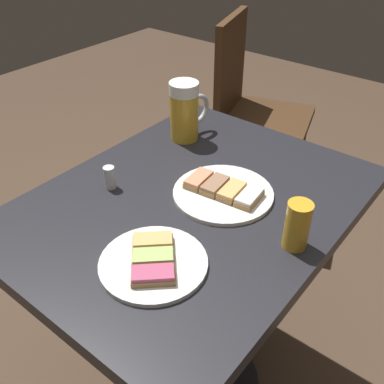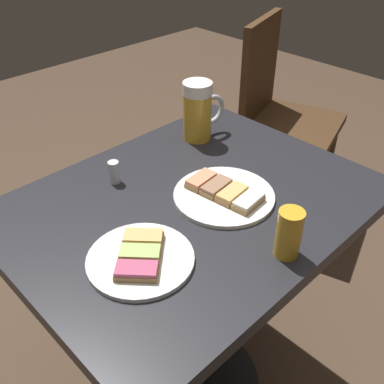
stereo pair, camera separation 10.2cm
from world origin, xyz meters
The scene contains 8 objects.
ground_plane centered at (0.00, 0.00, 0.00)m, with size 6.00×6.00×0.00m, color #4C3828.
cafe_table centered at (0.00, 0.00, 0.59)m, with size 0.84×0.65×0.76m.
plate_near centered at (0.06, -0.05, 0.77)m, with size 0.24×0.24×0.03m.
plate_far centered at (-0.21, -0.08, 0.77)m, with size 0.21×0.21×0.03m.
beer_mug centered at (0.22, 0.20, 0.84)m, with size 0.14×0.08×0.17m.
beer_glass_small centered at (0.01, -0.26, 0.81)m, with size 0.05×0.05×0.10m, color gold.
salt_shaker centered at (-0.09, 0.18, 0.79)m, with size 0.03×0.03×0.06m, color silver.
cafe_chair centered at (0.91, 0.40, 0.55)m, with size 0.48×0.48×0.92m.
Camera 2 is at (-0.58, -0.59, 1.37)m, focal length 41.52 mm.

